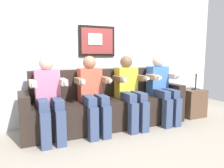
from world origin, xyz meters
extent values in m
plane|color=#9E9384|center=(0.00, 0.00, 0.00)|extent=(6.45, 6.45, 0.00)
cube|color=silver|center=(0.00, 0.77, 1.30)|extent=(4.96, 0.05, 2.60)
cube|color=black|center=(-0.02, 0.72, 1.35)|extent=(0.63, 0.03, 0.50)
cube|color=maroon|center=(-0.02, 0.71, 1.35)|extent=(0.55, 0.02, 0.42)
cube|color=beige|center=(-0.06, 0.70, 1.38)|extent=(0.24, 0.02, 0.18)
cube|color=#2D231E|center=(0.00, 0.29, 0.23)|extent=(2.28, 0.58, 0.45)
cube|color=#2D231E|center=(0.00, 0.51, 0.68)|extent=(2.28, 0.14, 0.45)
cube|color=#2D231E|center=(-1.21, 0.29, 0.31)|extent=(0.14, 0.58, 0.62)
cube|color=#2D231E|center=(1.21, 0.29, 0.31)|extent=(0.14, 0.58, 0.62)
cube|color=pink|center=(-0.91, 0.28, 0.69)|extent=(0.32, 0.20, 0.48)
sphere|color=beige|center=(-0.91, 0.28, 1.02)|extent=(0.19, 0.19, 0.19)
cube|color=#38476B|center=(-1.00, 0.08, 0.51)|extent=(0.12, 0.40, 0.12)
cube|color=#38476B|center=(-0.82, 0.08, 0.51)|extent=(0.12, 0.40, 0.12)
cube|color=#38476B|center=(-1.00, -0.12, 0.23)|extent=(0.12, 0.12, 0.45)
cube|color=#38476B|center=(-0.82, -0.12, 0.23)|extent=(0.12, 0.12, 0.45)
cube|color=beige|center=(-1.10, 0.16, 0.77)|extent=(0.08, 0.28, 0.08)
cube|color=beige|center=(-0.72, 0.16, 0.77)|extent=(0.08, 0.28, 0.08)
cube|color=white|center=(-0.72, 0.00, 0.78)|extent=(0.04, 0.13, 0.04)
cube|color=white|center=(-1.10, 0.00, 0.78)|extent=(0.04, 0.10, 0.04)
cube|color=#D8593F|center=(-0.30, 0.28, 0.69)|extent=(0.32, 0.20, 0.48)
sphere|color=#9E7556|center=(-0.30, 0.28, 1.02)|extent=(0.19, 0.19, 0.19)
cube|color=#38476B|center=(-0.39, 0.08, 0.51)|extent=(0.12, 0.40, 0.12)
cube|color=#38476B|center=(-0.21, 0.08, 0.51)|extent=(0.12, 0.40, 0.12)
cube|color=#38476B|center=(-0.39, -0.12, 0.23)|extent=(0.12, 0.12, 0.45)
cube|color=#38476B|center=(-0.21, -0.12, 0.23)|extent=(0.12, 0.12, 0.45)
cube|color=#9E7556|center=(-0.49, 0.16, 0.77)|extent=(0.08, 0.28, 0.08)
cube|color=#9E7556|center=(-0.11, 0.16, 0.77)|extent=(0.08, 0.28, 0.08)
cube|color=white|center=(-0.11, 0.00, 0.78)|extent=(0.04, 0.13, 0.04)
cube|color=white|center=(-0.49, 0.00, 0.78)|extent=(0.04, 0.10, 0.04)
cube|color=yellow|center=(0.30, 0.28, 0.69)|extent=(0.32, 0.20, 0.48)
sphere|color=brown|center=(0.30, 0.28, 1.02)|extent=(0.19, 0.19, 0.19)
cube|color=#38476B|center=(0.21, 0.08, 0.51)|extent=(0.12, 0.40, 0.12)
cube|color=#38476B|center=(0.39, 0.08, 0.51)|extent=(0.12, 0.40, 0.12)
cube|color=#38476B|center=(0.21, -0.12, 0.23)|extent=(0.12, 0.12, 0.45)
cube|color=#38476B|center=(0.39, -0.12, 0.23)|extent=(0.12, 0.12, 0.45)
cube|color=brown|center=(0.11, 0.16, 0.77)|extent=(0.08, 0.28, 0.08)
cube|color=brown|center=(0.49, 0.16, 0.77)|extent=(0.08, 0.28, 0.08)
cube|color=white|center=(0.49, 0.00, 0.78)|extent=(0.04, 0.13, 0.04)
cube|color=white|center=(0.11, 0.00, 0.78)|extent=(0.04, 0.10, 0.04)
cube|color=#3F72CC|center=(0.91, 0.28, 0.69)|extent=(0.32, 0.20, 0.48)
sphere|color=beige|center=(0.91, 0.28, 1.02)|extent=(0.19, 0.19, 0.19)
cube|color=#38476B|center=(0.82, 0.08, 0.51)|extent=(0.12, 0.40, 0.12)
cube|color=#38476B|center=(1.00, 0.08, 0.51)|extent=(0.12, 0.40, 0.12)
cube|color=#38476B|center=(0.82, -0.12, 0.23)|extent=(0.12, 0.12, 0.45)
cube|color=#38476B|center=(1.00, -0.12, 0.23)|extent=(0.12, 0.12, 0.45)
cube|color=beige|center=(0.72, 0.16, 0.77)|extent=(0.08, 0.28, 0.08)
cube|color=beige|center=(1.10, 0.16, 0.77)|extent=(0.08, 0.28, 0.08)
cube|color=white|center=(1.10, 0.00, 0.78)|extent=(0.04, 0.13, 0.04)
cube|color=white|center=(0.72, 0.00, 0.78)|extent=(0.04, 0.10, 0.04)
cube|color=brown|center=(1.63, 0.22, 0.25)|extent=(0.40, 0.40, 0.50)
cylinder|color=#333338|center=(1.67, 0.17, 0.51)|extent=(0.14, 0.14, 0.02)
cylinder|color=#333338|center=(1.67, 0.17, 0.66)|extent=(0.02, 0.02, 0.28)
cone|color=silver|center=(1.67, 0.17, 0.88)|extent=(0.22, 0.22, 0.16)
cube|color=white|center=(1.65, 0.17, 0.51)|extent=(0.04, 0.13, 0.02)
camera|label=1|loc=(-1.28, -2.69, 1.14)|focal=34.25mm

